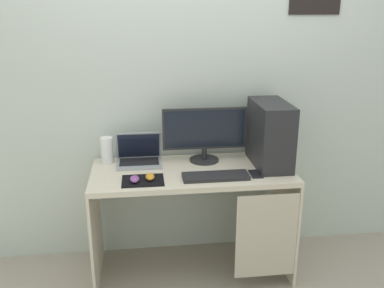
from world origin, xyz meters
TOP-DOWN VIEW (x-y plane):
  - ground_plane at (0.00, 0.00)m, footprint 8.00×8.00m
  - wall_back at (0.00, 0.34)m, footprint 4.00×0.05m
  - desk at (0.02, -0.01)m, footprint 1.33×0.59m
  - pc_tower at (0.53, 0.04)m, footprint 0.22×0.44m
  - monitor at (0.11, 0.15)m, footprint 0.58×0.20m
  - laptop at (-0.35, 0.17)m, footprint 0.31×0.23m
  - speaker at (-0.56, 0.20)m, footprint 0.08×0.08m
  - keyboard at (0.13, -0.16)m, footprint 0.42×0.14m
  - mousepad at (-0.33, -0.15)m, footprint 0.26×0.20m
  - mouse_left at (-0.28, -0.14)m, footprint 0.06×0.10m
  - mouse_right at (-0.38, -0.16)m, footprint 0.06×0.10m
  - cell_phone at (0.40, -0.14)m, footprint 0.07×0.13m

SIDE VIEW (x-z plane):
  - ground_plane at x=0.00m, z-range 0.00..0.00m
  - desk at x=0.02m, z-range 0.22..0.98m
  - mousepad at x=-0.33m, z-range 0.77..0.77m
  - cell_phone at x=0.40m, z-range 0.77..0.78m
  - keyboard at x=0.13m, z-range 0.77..0.79m
  - mouse_left at x=-0.28m, z-range 0.77..0.81m
  - mouse_right at x=-0.38m, z-range 0.77..0.81m
  - laptop at x=-0.35m, z-range 0.70..0.92m
  - speaker at x=-0.56m, z-range 0.77..0.95m
  - monitor at x=0.11m, z-range 0.78..1.16m
  - pc_tower at x=0.53m, z-range 0.77..1.20m
  - wall_back at x=0.00m, z-range 0.00..2.60m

